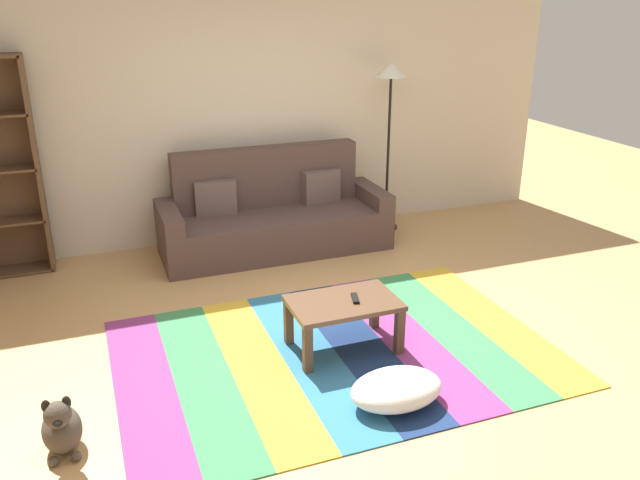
# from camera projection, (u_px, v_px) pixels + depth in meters

# --- Properties ---
(ground_plane) EXTENTS (14.00, 14.00, 0.00)m
(ground_plane) POSITION_uv_depth(u_px,v_px,m) (349.00, 342.00, 4.85)
(ground_plane) COLOR tan
(back_wall) EXTENTS (6.80, 0.10, 2.70)m
(back_wall) POSITION_uv_depth(u_px,v_px,m) (253.00, 107.00, 6.58)
(back_wall) COLOR beige
(back_wall) RESTS_ON ground_plane
(rug) EXTENTS (3.10, 2.12, 0.01)m
(rug) POSITION_uv_depth(u_px,v_px,m) (336.00, 352.00, 4.70)
(rug) COLOR #843370
(rug) RESTS_ON ground_plane
(couch) EXTENTS (2.26, 0.80, 1.00)m
(couch) POSITION_uv_depth(u_px,v_px,m) (273.00, 217.00, 6.50)
(couch) COLOR #4C3833
(couch) RESTS_ON ground_plane
(coffee_table) EXTENTS (0.78, 0.50, 0.38)m
(coffee_table) POSITION_uv_depth(u_px,v_px,m) (343.00, 309.00, 4.64)
(coffee_table) COLOR #513826
(coffee_table) RESTS_ON rug
(pouf) EXTENTS (0.61, 0.41, 0.22)m
(pouf) POSITION_uv_depth(u_px,v_px,m) (396.00, 389.00, 4.07)
(pouf) COLOR white
(pouf) RESTS_ON rug
(dog) EXTENTS (0.22, 0.35, 0.40)m
(dog) POSITION_uv_depth(u_px,v_px,m) (61.00, 427.00, 3.65)
(dog) COLOR #473D33
(dog) RESTS_ON ground_plane
(standing_lamp) EXTENTS (0.32, 0.32, 1.78)m
(standing_lamp) POSITION_uv_depth(u_px,v_px,m) (390.00, 92.00, 6.64)
(standing_lamp) COLOR black
(standing_lamp) RESTS_ON ground_plane
(tv_remote) EXTENTS (0.08, 0.16, 0.02)m
(tv_remote) POSITION_uv_depth(u_px,v_px,m) (355.00, 298.00, 4.63)
(tv_remote) COLOR black
(tv_remote) RESTS_ON coffee_table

